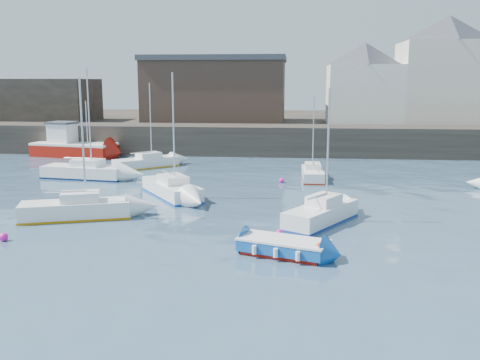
# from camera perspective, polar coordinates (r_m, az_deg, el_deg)

# --- Properties ---
(water) EXTENTS (220.00, 220.00, 0.00)m
(water) POSITION_cam_1_polar(r_m,az_deg,el_deg) (22.07, -3.20, -9.54)
(water) COLOR #2D4760
(water) RESTS_ON ground
(quay_wall) EXTENTS (90.00, 5.00, 3.00)m
(quay_wall) POSITION_cam_1_polar(r_m,az_deg,el_deg) (55.90, 2.39, 4.29)
(quay_wall) COLOR #28231E
(quay_wall) RESTS_ON ground
(land_strip) EXTENTS (90.00, 32.00, 2.80)m
(land_strip) POSITION_cam_1_polar(r_m,az_deg,el_deg) (73.80, 3.24, 5.72)
(land_strip) COLOR #28231E
(land_strip) RESTS_ON ground
(bldg_east_a) EXTENTS (13.36, 13.36, 11.80)m
(bldg_east_a) POSITION_cam_1_polar(r_m,az_deg,el_deg) (64.67, 21.17, 10.94)
(bldg_east_a) COLOR beige
(bldg_east_a) RESTS_ON land_strip
(bldg_east_d) EXTENTS (11.14, 11.14, 8.95)m
(bldg_east_d) POSITION_cam_1_polar(r_m,az_deg,el_deg) (62.44, 13.09, 10.08)
(bldg_east_d) COLOR white
(bldg_east_d) RESTS_ON land_strip
(warehouse) EXTENTS (16.40, 10.40, 7.60)m
(warehouse) POSITION_cam_1_polar(r_m,az_deg,el_deg) (64.15, -2.57, 9.67)
(warehouse) COLOR #3D2D26
(warehouse) RESTS_ON land_strip
(bldg_west) EXTENTS (14.00, 8.00, 5.00)m
(bldg_west) POSITION_cam_1_polar(r_m,az_deg,el_deg) (69.91, -21.01, 7.98)
(bldg_west) COLOR #353028
(bldg_west) RESTS_ON land_strip
(blue_dinghy) EXTENTS (4.27, 2.90, 0.75)m
(blue_dinghy) POSITION_cam_1_polar(r_m,az_deg,el_deg) (23.71, 4.65, -7.05)
(blue_dinghy) COLOR #9C140A
(blue_dinghy) RESTS_ON ground
(fishing_boat) EXTENTS (8.92, 4.71, 5.61)m
(fishing_boat) POSITION_cam_1_polar(r_m,az_deg,el_deg) (57.05, -17.51, 3.52)
(fishing_boat) COLOR #9C140A
(fishing_boat) RESTS_ON ground
(sailboat_a) EXTENTS (6.26, 3.71, 7.75)m
(sailboat_a) POSITION_cam_1_polar(r_m,az_deg,el_deg) (31.17, -17.08, -2.96)
(sailboat_a) COLOR white
(sailboat_a) RESTS_ON ground
(sailboat_b) EXTENTS (5.18, 6.35, 8.10)m
(sailboat_b) POSITION_cam_1_polar(r_m,az_deg,el_deg) (35.81, -7.30, -0.89)
(sailboat_b) COLOR white
(sailboat_b) RESTS_ON ground
(sailboat_c) EXTENTS (4.37, 5.56, 7.19)m
(sailboat_c) POSITION_cam_1_polar(r_m,az_deg,el_deg) (29.13, 8.68, -3.53)
(sailboat_c) COLOR white
(sailboat_c) RESTS_ON ground
(sailboat_e) EXTENTS (6.88, 3.05, 8.55)m
(sailboat_e) POSITION_cam_1_polar(r_m,az_deg,el_deg) (43.76, -16.23, 0.89)
(sailboat_e) COLOR white
(sailboat_e) RESTS_ON ground
(sailboat_f) EXTENTS (1.69, 4.97, 6.42)m
(sailboat_f) POSITION_cam_1_polar(r_m,az_deg,el_deg) (42.10, 7.75, 0.70)
(sailboat_f) COLOR white
(sailboat_f) RESTS_ON ground
(sailboat_h) EXTENTS (5.47, 5.26, 7.40)m
(sailboat_h) POSITION_cam_1_polar(r_m,az_deg,el_deg) (48.04, -9.96, 1.89)
(sailboat_h) COLOR white
(sailboat_h) RESTS_ON ground
(buoy_near) EXTENTS (0.42, 0.42, 0.42)m
(buoy_near) POSITION_cam_1_polar(r_m,az_deg,el_deg) (28.20, -23.88, -5.96)
(buoy_near) COLOR #FB14A7
(buoy_near) RESTS_ON ground
(buoy_mid) EXTENTS (0.37, 0.37, 0.37)m
(buoy_mid) POSITION_cam_1_polar(r_m,az_deg,el_deg) (26.58, 4.19, -6.04)
(buoy_mid) COLOR #FB14A7
(buoy_mid) RESTS_ON ground
(buoy_far) EXTENTS (0.39, 0.39, 0.39)m
(buoy_far) POSITION_cam_1_polar(r_m,az_deg,el_deg) (40.44, 4.46, -0.29)
(buoy_far) COLOR #FB14A7
(buoy_far) RESTS_ON ground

